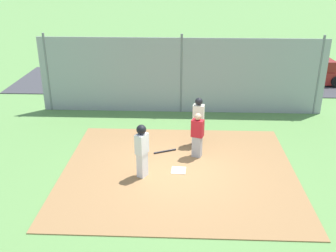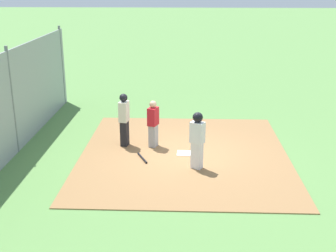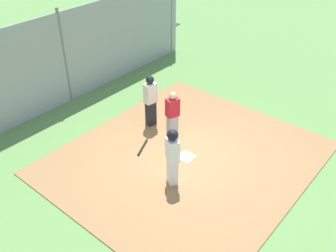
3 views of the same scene
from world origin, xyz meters
The scene contains 12 objects.
ground_plane centered at (0.00, 0.00, 0.00)m, with size 140.00×140.00×0.00m, color #5B8947.
dirt_infield centered at (0.00, 0.00, 0.01)m, with size 7.20×6.40×0.03m, color olive.
home_plate centered at (0.00, 0.00, 0.04)m, with size 0.44×0.44×0.02m, color white.
catcher centered at (-0.59, -1.01, 0.82)m, with size 0.45×0.37×1.53m.
umpire centered at (-0.64, -1.95, 0.94)m, with size 0.42×0.32×1.74m.
runner centered at (1.09, 0.37, 0.99)m, with size 0.41×0.46×1.68m.
baseball_bat centered at (0.49, -1.27, 0.06)m, with size 0.06×0.06×0.80m, color black.
backstop_fence centered at (0.00, -5.28, 1.60)m, with size 12.00×0.10×3.35m.
parking_lot centered at (0.00, -9.96, 0.02)m, with size 18.00×5.20×0.04m, color #38383D.
parked_car_red centered at (-6.63, -9.87, 0.61)m, with size 4.28×2.03×1.28m.
parked_car_white centered at (-0.32, -9.76, 0.61)m, with size 4.28×2.03×1.28m.
parked_car_green centered at (3.23, -9.83, 0.61)m, with size 4.27×2.02×1.28m.
Camera 1 is at (-0.13, 10.63, 6.03)m, focal length 41.60 mm.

